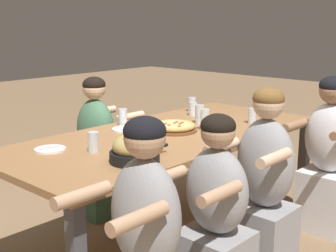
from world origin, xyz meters
TOP-DOWN VIEW (x-y plane):
  - ground_plane at (0.00, 0.00)m, footprint 18.00×18.00m
  - dining_table at (0.00, 0.00)m, footprint 2.36×1.04m
  - pizza_board_main at (0.07, 0.01)m, footprint 0.32×0.32m
  - skillet_bowl at (-0.61, -0.31)m, footprint 0.40×0.27m
  - empty_plate_a at (-0.78, 0.23)m, footprint 0.18×0.18m
  - empty_plate_b at (-0.12, 0.27)m, footprint 0.22×0.22m
  - drinking_glass_a at (0.58, 0.26)m, footprint 0.07×0.07m
  - drinking_glass_b at (0.71, 0.37)m, footprint 0.07×0.07m
  - drinking_glass_c at (-0.04, 0.41)m, footprint 0.06×0.06m
  - drinking_glass_d at (-0.63, 0.01)m, footprint 0.06×0.06m
  - drinking_glass_e at (0.38, 0.03)m, footprint 0.07×0.07m
  - drinking_glass_f at (0.65, -0.25)m, footprint 0.06×0.06m
  - drinking_glass_g at (0.24, -0.13)m, footprint 0.06×0.06m
  - diner_near_midleft at (-0.44, -0.74)m, footprint 0.51×0.40m
  - diner_near_center at (0.03, -0.74)m, footprint 0.51×0.40m
  - diner_far_center at (-0.03, 0.74)m, footprint 0.51×0.40m
  - diner_near_right at (0.92, -0.74)m, footprint 0.51×0.40m

SIDE VIEW (x-z plane):
  - ground_plane at x=0.00m, z-range 0.00..0.00m
  - diner_near_midleft at x=-0.44m, z-range -0.05..1.03m
  - diner_far_center at x=-0.03m, z-range -0.06..1.06m
  - diner_near_center at x=0.03m, z-range -0.05..1.11m
  - diner_near_right at x=0.92m, z-range -0.05..1.11m
  - dining_table at x=0.00m, z-range 0.32..1.11m
  - empty_plate_b at x=-0.12m, z-range 0.78..0.80m
  - empty_plate_a at x=-0.78m, z-range 0.78..0.80m
  - pizza_board_main at x=0.07m, z-range 0.79..0.84m
  - drinking_glass_a at x=0.58m, z-range 0.78..0.88m
  - drinking_glass_f at x=0.65m, z-range 0.78..0.89m
  - drinking_glass_c at x=-0.04m, z-range 0.78..0.90m
  - drinking_glass_b at x=0.71m, z-range 0.79..0.90m
  - drinking_glass_d at x=-0.63m, z-range 0.79..0.91m
  - drinking_glass_e at x=0.38m, z-range 0.78..0.92m
  - drinking_glass_g at x=0.24m, z-range 0.78..0.93m
  - skillet_bowl at x=-0.61m, z-range 0.78..0.93m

